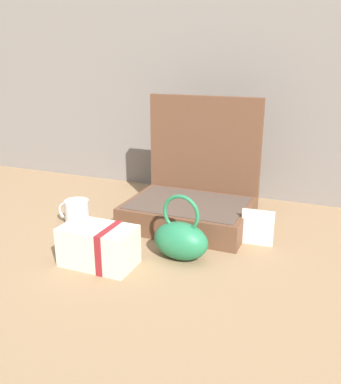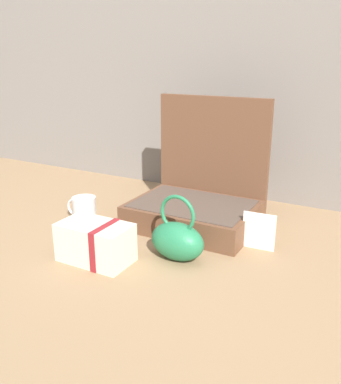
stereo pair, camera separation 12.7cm
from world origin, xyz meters
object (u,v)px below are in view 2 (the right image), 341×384
Objects in this scene: teal_pouch_handbag at (177,239)px; info_card_left at (259,231)px; cream_toiletry_bag at (96,243)px; open_suitcase at (199,198)px; coffee_mug at (84,209)px.

teal_pouch_handbag is 0.26m from info_card_left.
open_suitcase is at bearing 71.28° from cream_toiletry_bag.
cream_toiletry_bag is 0.50m from info_card_left.
cream_toiletry_bag is (-0.20, -0.12, -0.00)m from teal_pouch_handbag.
open_suitcase is 0.30m from teal_pouch_handbag.
info_card_left is (0.63, 0.08, 0.01)m from coffee_mug.
open_suitcase reaches higher than coffee_mug.
teal_pouch_handbag is 0.24m from cream_toiletry_bag.
info_card_left is (0.25, -0.11, -0.03)m from open_suitcase.
info_card_left is (0.39, 0.30, 0.00)m from cream_toiletry_bag.
cream_toiletry_bag is at bearing -148.69° from teal_pouch_handbag.
info_card_left is (0.19, 0.18, -0.00)m from teal_pouch_handbag.
info_card_left is at bearing 7.19° from coffee_mug.
info_card_left is at bearing 37.70° from cream_toiletry_bag.
coffee_mug is (-0.44, 0.10, -0.02)m from teal_pouch_handbag.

